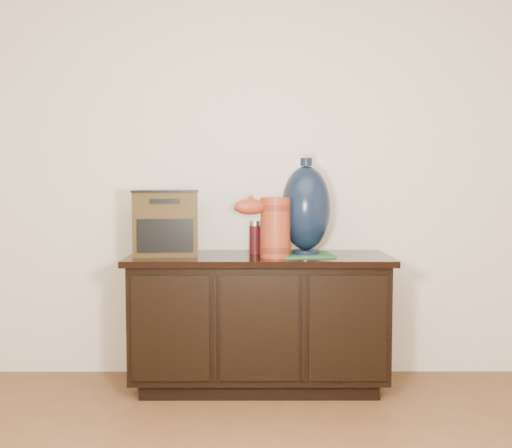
{
  "coord_description": "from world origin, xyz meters",
  "views": [
    {
      "loc": [
        -0.02,
        -1.11,
        1.16
      ],
      "look_at": [
        -0.02,
        2.18,
        0.93
      ],
      "focal_mm": 42.0,
      "sensor_mm": 36.0,
      "label": 1
    }
  ],
  "objects_px": {
    "spray_can": "(255,238)",
    "terracotta_vessel": "(275,224)",
    "lamp_base": "(306,208)",
    "sideboard": "(259,320)",
    "tv_radio": "(166,223)"
  },
  "relations": [
    {
      "from": "sideboard",
      "to": "spray_can",
      "type": "relative_size",
      "value": 7.69
    },
    {
      "from": "lamp_base",
      "to": "spray_can",
      "type": "relative_size",
      "value": 2.82
    },
    {
      "from": "terracotta_vessel",
      "to": "lamp_base",
      "type": "distance_m",
      "value": 0.21
    },
    {
      "from": "terracotta_vessel",
      "to": "lamp_base",
      "type": "height_order",
      "value": "lamp_base"
    },
    {
      "from": "terracotta_vessel",
      "to": "lamp_base",
      "type": "relative_size",
      "value": 0.86
    },
    {
      "from": "spray_can",
      "to": "terracotta_vessel",
      "type": "bearing_deg",
      "value": -54.15
    },
    {
      "from": "sideboard",
      "to": "lamp_base",
      "type": "xyz_separation_m",
      "value": [
        0.26,
        -0.0,
        0.63
      ]
    },
    {
      "from": "tv_radio",
      "to": "lamp_base",
      "type": "height_order",
      "value": "lamp_base"
    },
    {
      "from": "sideboard",
      "to": "terracotta_vessel",
      "type": "relative_size",
      "value": 3.15
    },
    {
      "from": "sideboard",
      "to": "spray_can",
      "type": "distance_m",
      "value": 0.47
    },
    {
      "from": "sideboard",
      "to": "spray_can",
      "type": "bearing_deg",
      "value": 109.43
    },
    {
      "from": "terracotta_vessel",
      "to": "tv_radio",
      "type": "height_order",
      "value": "tv_radio"
    },
    {
      "from": "tv_radio",
      "to": "sideboard",
      "type": "bearing_deg",
      "value": -9.01
    },
    {
      "from": "tv_radio",
      "to": "spray_can",
      "type": "distance_m",
      "value": 0.51
    },
    {
      "from": "lamp_base",
      "to": "sideboard",
      "type": "bearing_deg",
      "value": 179.97
    }
  ]
}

